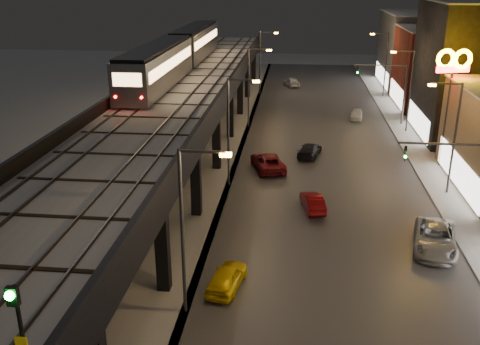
{
  "coord_description": "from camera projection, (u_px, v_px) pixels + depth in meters",
  "views": [
    {
      "loc": [
        4.66,
        -10.26,
        16.67
      ],
      "look_at": [
        1.34,
        20.79,
        5.0
      ],
      "focal_mm": 40.0,
      "sensor_mm": 36.0,
      "label": 1
    }
  ],
  "objects": [
    {
      "name": "viaduct_parapet_far",
      "position": [
        114.0,
        99.0,
        44.29
      ],
      "size": [
        0.3,
        100.0,
        1.1
      ],
      "primitive_type": "cube",
      "color": "black",
      "rests_on": "elevated_viaduct"
    },
    {
      "name": "traffic_light_rig_a",
      "position": [
        474.0,
        182.0,
        33.19
      ],
      "size": [
        6.1,
        0.34,
        7.0
      ],
      "color": "#38383A",
      "rests_on": "ground"
    },
    {
      "name": "streetlight_left_2",
      "position": [
        232.0,
        125.0,
        42.94
      ],
      "size": [
        2.57,
        0.28,
        9.0
      ],
      "color": "#38383A",
      "rests_on": "ground"
    },
    {
      "name": "building_e",
      "position": [
        447.0,
        68.0,
        69.43
      ],
      "size": [
        12.2,
        12.2,
        10.16
      ],
      "color": "maroon",
      "rests_on": "ground"
    },
    {
      "name": "streetlight_right_3",
      "position": [
        408.0,
        85.0,
        57.99
      ],
      "size": [
        2.56,
        0.28,
        9.0
      ],
      "color": "#38383A",
      "rests_on": "ground"
    },
    {
      "name": "car_mid_dark",
      "position": [
        310.0,
        151.0,
        51.47
      ],
      "size": [
        2.69,
        4.62,
        1.26
      ],
      "primitive_type": "imported",
      "rotation": [
        0.0,
        0.0,
        2.92
      ],
      "color": "black",
      "rests_on": "ground"
    },
    {
      "name": "building_f",
      "position": [
        424.0,
        50.0,
        82.3
      ],
      "size": [
        12.2,
        16.2,
        11.16
      ],
      "color": "#4D4D50",
      "rests_on": "ground"
    },
    {
      "name": "streetlight_left_1",
      "position": [
        187.0,
        222.0,
        26.17
      ],
      "size": [
        2.57,
        0.28,
        9.0
      ],
      "color": "#38383A",
      "rests_on": "ground"
    },
    {
      "name": "elevated_viaduct",
      "position": [
        166.0,
        116.0,
        44.14
      ],
      "size": [
        9.0,
        100.0,
        6.3
      ],
      "color": "black",
      "rests_on": "ground"
    },
    {
      "name": "road_surface",
      "position": [
        325.0,
        172.0,
        47.69
      ],
      "size": [
        17.0,
        120.0,
        0.06
      ],
      "primitive_type": "cube",
      "color": "#46474D",
      "rests_on": "ground"
    },
    {
      "name": "traffic_light_rig_b",
      "position": [
        395.0,
        87.0,
        61.13
      ],
      "size": [
        6.1,
        0.34,
        7.0
      ],
      "color": "#38383A",
      "rests_on": "ground"
    },
    {
      "name": "streetlight_left_3",
      "position": [
        251.0,
        82.0,
        59.7
      ],
      "size": [
        2.57,
        0.28,
        9.0
      ],
      "color": "#38383A",
      "rests_on": "ground"
    },
    {
      "name": "car_near_white",
      "position": [
        313.0,
        203.0,
        39.83
      ],
      "size": [
        2.0,
        3.95,
        1.24
      ],
      "primitive_type": "imported",
      "rotation": [
        0.0,
        0.0,
        3.33
      ],
      "color": "maroon",
      "rests_on": "ground"
    },
    {
      "name": "car_far_white",
      "position": [
        291.0,
        82.0,
        83.4
      ],
      "size": [
        3.02,
        4.54,
        1.44
      ],
      "primitive_type": "imported",
      "rotation": [
        0.0,
        0.0,
        3.49
      ],
      "color": "silver",
      "rests_on": "ground"
    },
    {
      "name": "sidewalk_right",
      "position": [
        441.0,
        176.0,
        46.68
      ],
      "size": [
        4.0,
        120.0,
        0.14
      ],
      "primitive_type": "cube",
      "color": "#9FA1A8",
      "rests_on": "ground"
    },
    {
      "name": "car_onc_dark",
      "position": [
        435.0,
        239.0,
        34.03
      ],
      "size": [
        3.66,
        5.96,
        1.54
      ],
      "primitive_type": "imported",
      "rotation": [
        0.0,
        0.0,
        -0.21
      ],
      "color": "#A8AAAD",
      "rests_on": "ground"
    },
    {
      "name": "rail_signal",
      "position": [
        17.0,
        315.0,
        13.36
      ],
      "size": [
        0.33,
        0.42,
        2.86
      ],
      "color": "black",
      "rests_on": "viaduct_trackbed"
    },
    {
      "name": "car_mid_silver",
      "position": [
        268.0,
        162.0,
        47.95
      ],
      "size": [
        3.83,
        5.72,
        1.46
      ],
      "primitive_type": "imported",
      "rotation": [
        0.0,
        0.0,
        3.43
      ],
      "color": "maroon",
      "rests_on": "ground"
    },
    {
      "name": "subway_train",
      "position": [
        179.0,
        52.0,
        59.35
      ],
      "size": [
        3.13,
        38.06,
        3.75
      ],
      "color": "gray",
      "rests_on": "viaduct_trackbed"
    },
    {
      "name": "sign_mcdonalds",
      "position": [
        453.0,
        71.0,
        46.04
      ],
      "size": [
        3.16,
        0.82,
        10.64
      ],
      "color": "#38383A",
      "rests_on": "ground"
    },
    {
      "name": "under_viaduct_pavement",
      "position": [
        177.0,
        166.0,
        49.04
      ],
      "size": [
        11.0,
        120.0,
        0.06
      ],
      "primitive_type": "cube",
      "color": "#9FA1A8",
      "rests_on": "ground"
    },
    {
      "name": "streetlight_left_4",
      "position": [
        262.0,
        58.0,
        76.47
      ],
      "size": [
        2.57,
        0.28,
        9.0
      ],
      "color": "#38383A",
      "rests_on": "ground"
    },
    {
      "name": "streetlight_right_4",
      "position": [
        384.0,
        60.0,
        74.76
      ],
      "size": [
        2.56,
        0.28,
        9.0
      ],
      "color": "#38383A",
      "rests_on": "ground"
    },
    {
      "name": "streetlight_right_2",
      "position": [
        452.0,
        131.0,
        41.23
      ],
      "size": [
        2.56,
        0.28,
        9.0
      ],
      "color": "#38383A",
      "rests_on": "ground"
    },
    {
      "name": "car_onc_red",
      "position": [
        356.0,
        115.0,
        64.67
      ],
      "size": [
        1.89,
        3.73,
        1.22
      ],
      "primitive_type": "imported",
      "rotation": [
        0.0,
        0.0,
        -0.13
      ],
      "color": "white",
      "rests_on": "ground"
    },
    {
      "name": "viaduct_parapet_streetside",
      "position": [
        218.0,
        102.0,
        43.42
      ],
      "size": [
        0.3,
        100.0,
        1.1
      ],
      "primitive_type": "cube",
      "color": "black",
      "rests_on": "elevated_viaduct"
    },
    {
      "name": "car_taxi",
      "position": [
        227.0,
        278.0,
        29.88
      ],
      "size": [
        2.23,
        4.11,
        1.33
      ],
      "primitive_type": "imported",
      "rotation": [
        0.0,
        0.0,
        2.96
      ],
      "color": "yellow",
      "rests_on": "ground"
    },
    {
      "name": "viaduct_trackbed",
      "position": [
        166.0,
        106.0,
        43.99
      ],
      "size": [
        8.4,
        100.0,
        0.32
      ],
      "color": "#B2B7C1",
      "rests_on": "elevated_viaduct"
    }
  ]
}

